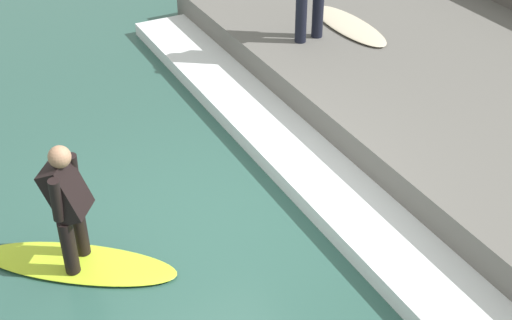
# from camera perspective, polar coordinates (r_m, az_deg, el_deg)

# --- Properties ---
(ground_plane) EXTENTS (28.00, 28.00, 0.00)m
(ground_plane) POSITION_cam_1_polar(r_m,az_deg,el_deg) (7.70, -4.26, -5.57)
(ground_plane) COLOR #2D564C
(concrete_ledge) EXTENTS (4.40, 10.98, 0.55)m
(concrete_ledge) POSITION_cam_1_polar(r_m,az_deg,el_deg) (9.64, 18.98, 3.30)
(concrete_ledge) COLOR #66635E
(concrete_ledge) RESTS_ON ground_plane
(wave_foam_crest) EXTENTS (0.87, 10.43, 0.20)m
(wave_foam_crest) POSITION_cam_1_polar(r_m,az_deg,el_deg) (8.23, 5.55, -1.88)
(wave_foam_crest) COLOR white
(wave_foam_crest) RESTS_ON ground_plane
(surfboard_riding) EXTENTS (1.96, 1.69, 0.06)m
(surfboard_riding) POSITION_cam_1_polar(r_m,az_deg,el_deg) (7.45, -13.97, -8.03)
(surfboard_riding) COLOR #BFE02D
(surfboard_riding) RESTS_ON ground_plane
(surfer_riding) EXTENTS (0.53, 0.52, 1.36)m
(surfer_riding) POSITION_cam_1_polar(r_m,az_deg,el_deg) (6.96, -14.84, -3.19)
(surfer_riding) COLOR black
(surfer_riding) RESTS_ON surfboard_riding
(surfboard_waiting_near) EXTENTS (0.59, 1.76, 0.06)m
(surfboard_waiting_near) POSITION_cam_1_polar(r_m,az_deg,el_deg) (11.07, 7.46, 10.64)
(surfboard_waiting_near) COLOR beige
(surfboard_waiting_near) RESTS_ON concrete_ledge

